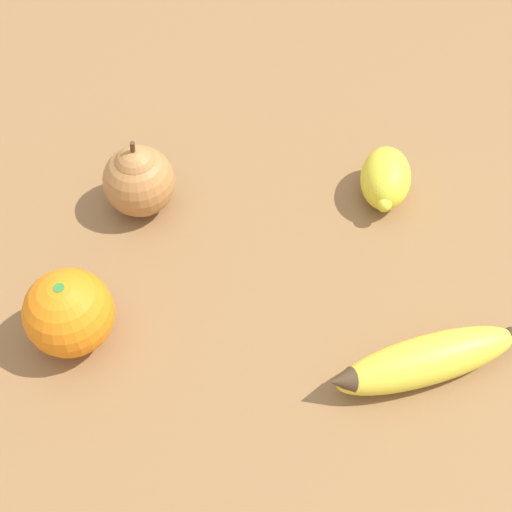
{
  "coord_description": "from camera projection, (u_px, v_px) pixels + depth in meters",
  "views": [
    {
      "loc": [
        -0.36,
        -0.16,
        0.6
      ],
      "look_at": [
        0.03,
        -0.0,
        0.03
      ],
      "focal_mm": 50.0,
      "sensor_mm": 36.0,
      "label": 1
    }
  ],
  "objects": [
    {
      "name": "banana",
      "position": [
        425.0,
        360.0,
        0.64
      ],
      "size": [
        0.15,
        0.17,
        0.04
      ],
      "rotation": [
        0.0,
        0.0,
        2.25
      ],
      "color": "yellow",
      "rests_on": "ground_plane"
    },
    {
      "name": "orange",
      "position": [
        69.0,
        313.0,
        0.65
      ],
      "size": [
        0.08,
        0.08,
        0.08
      ],
      "color": "orange",
      "rests_on": "ground_plane"
    },
    {
      "name": "ground_plane",
      "position": [
        244.0,
        294.0,
        0.71
      ],
      "size": [
        3.0,
        3.0,
        0.0
      ],
      "primitive_type": "plane",
      "color": "olive"
    },
    {
      "name": "lemon",
      "position": [
        385.0,
        179.0,
        0.77
      ],
      "size": [
        0.09,
        0.07,
        0.05
      ],
      "rotation": [
        0.0,
        0.0,
        3.38
      ],
      "color": "yellow",
      "rests_on": "ground_plane"
    },
    {
      "name": "pear",
      "position": [
        139.0,
        179.0,
        0.75
      ],
      "size": [
        0.08,
        0.08,
        0.1
      ],
      "color": "#B2753D",
      "rests_on": "ground_plane"
    }
  ]
}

